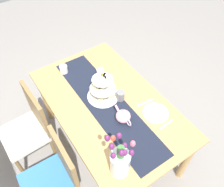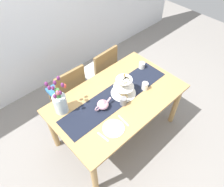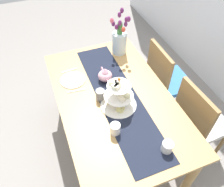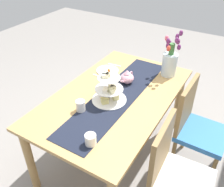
{
  "view_description": "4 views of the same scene",
  "coord_description": "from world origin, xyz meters",
  "px_view_note": "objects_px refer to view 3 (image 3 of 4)",
  "views": [
    {
      "loc": [
        -1.16,
        0.74,
        2.44
      ],
      "look_at": [
        0.02,
        -0.05,
        0.82
      ],
      "focal_mm": 37.64,
      "sensor_mm": 36.0,
      "label": 1
    },
    {
      "loc": [
        -1.18,
        -1.17,
        2.62
      ],
      "look_at": [
        -0.07,
        0.02,
        0.84
      ],
      "focal_mm": 34.16,
      "sensor_mm": 36.0,
      "label": 2
    },
    {
      "loc": [
        1.19,
        -0.48,
        2.16
      ],
      "look_at": [
        0.02,
        -0.03,
        0.82
      ],
      "focal_mm": 35.56,
      "sensor_mm": 36.0,
      "label": 3
    },
    {
      "loc": [
        1.56,
        0.9,
        2.0
      ],
      "look_at": [
        0.06,
        0.01,
        0.79
      ],
      "focal_mm": 39.43,
      "sensor_mm": 36.0,
      "label": 4
    }
  ],
  "objects_px": {
    "tulip_vase": "(120,40)",
    "mug_grey": "(100,95)",
    "tiered_cake_stand": "(118,97)",
    "chair_right": "(198,120)",
    "cream_jug": "(167,147)",
    "dining_table": "(114,105)",
    "dinner_plate_left": "(73,80)",
    "chair_left": "(166,79)",
    "mug_white_text": "(115,129)",
    "fork_left": "(69,70)",
    "knife_left": "(77,91)",
    "teapot": "(105,75)"
  },
  "relations": [
    {
      "from": "dining_table",
      "to": "tulip_vase",
      "type": "relative_size",
      "value": 3.52
    },
    {
      "from": "chair_left",
      "to": "mug_grey",
      "type": "bearing_deg",
      "value": -74.5
    },
    {
      "from": "dinner_plate_left",
      "to": "tulip_vase",
      "type": "bearing_deg",
      "value": 113.78
    },
    {
      "from": "fork_left",
      "to": "knife_left",
      "type": "bearing_deg",
      "value": 0.0
    },
    {
      "from": "chair_right",
      "to": "mug_grey",
      "type": "relative_size",
      "value": 9.58
    },
    {
      "from": "fork_left",
      "to": "knife_left",
      "type": "distance_m",
      "value": 0.29
    },
    {
      "from": "mug_grey",
      "to": "chair_right",
      "type": "bearing_deg",
      "value": 66.08
    },
    {
      "from": "chair_left",
      "to": "tulip_vase",
      "type": "bearing_deg",
      "value": -128.47
    },
    {
      "from": "chair_right",
      "to": "knife_left",
      "type": "height_order",
      "value": "chair_right"
    },
    {
      "from": "knife_left",
      "to": "mug_grey",
      "type": "xyz_separation_m",
      "value": [
        0.16,
        0.17,
        0.05
      ]
    },
    {
      "from": "mug_grey",
      "to": "chair_left",
      "type": "bearing_deg",
      "value": 105.5
    },
    {
      "from": "knife_left",
      "to": "mug_grey",
      "type": "relative_size",
      "value": 1.79
    },
    {
      "from": "cream_jug",
      "to": "fork_left",
      "type": "distance_m",
      "value": 1.17
    },
    {
      "from": "cream_jug",
      "to": "mug_white_text",
      "type": "xyz_separation_m",
      "value": [
        -0.27,
        -0.28,
        0.01
      ]
    },
    {
      "from": "tiered_cake_stand",
      "to": "chair_right",
      "type": "bearing_deg",
      "value": 70.99
    },
    {
      "from": "chair_right",
      "to": "dining_table",
      "type": "bearing_deg",
      "value": -115.72
    },
    {
      "from": "chair_right",
      "to": "cream_jug",
      "type": "relative_size",
      "value": 10.71
    },
    {
      "from": "tiered_cake_stand",
      "to": "dinner_plate_left",
      "type": "height_order",
      "value": "tiered_cake_stand"
    },
    {
      "from": "fork_left",
      "to": "dining_table",
      "type": "bearing_deg",
      "value": 30.61
    },
    {
      "from": "dinner_plate_left",
      "to": "mug_grey",
      "type": "distance_m",
      "value": 0.35
    },
    {
      "from": "knife_left",
      "to": "mug_white_text",
      "type": "distance_m",
      "value": 0.55
    },
    {
      "from": "chair_right",
      "to": "tulip_vase",
      "type": "bearing_deg",
      "value": -155.62
    },
    {
      "from": "cream_jug",
      "to": "chair_right",
      "type": "bearing_deg",
      "value": 115.91
    },
    {
      "from": "dinner_plate_left",
      "to": "mug_grey",
      "type": "relative_size",
      "value": 2.42
    },
    {
      "from": "tiered_cake_stand",
      "to": "dinner_plate_left",
      "type": "relative_size",
      "value": 1.32
    },
    {
      "from": "tiered_cake_stand",
      "to": "dinner_plate_left",
      "type": "bearing_deg",
      "value": -146.8
    },
    {
      "from": "tulip_vase",
      "to": "mug_grey",
      "type": "bearing_deg",
      "value": -35.64
    },
    {
      "from": "tiered_cake_stand",
      "to": "cream_jug",
      "type": "xyz_separation_m",
      "value": [
        0.51,
        0.16,
        -0.06
      ]
    },
    {
      "from": "dining_table",
      "to": "mug_white_text",
      "type": "height_order",
      "value": "mug_white_text"
    },
    {
      "from": "fork_left",
      "to": "mug_grey",
      "type": "xyz_separation_m",
      "value": [
        0.45,
        0.17,
        0.05
      ]
    },
    {
      "from": "dining_table",
      "to": "mug_white_text",
      "type": "distance_m",
      "value": 0.39
    },
    {
      "from": "tulip_vase",
      "to": "dinner_plate_left",
      "type": "xyz_separation_m",
      "value": [
        0.25,
        -0.57,
        -0.15
      ]
    },
    {
      "from": "knife_left",
      "to": "dining_table",
      "type": "bearing_deg",
      "value": 56.25
    },
    {
      "from": "chair_left",
      "to": "chair_right",
      "type": "xyz_separation_m",
      "value": [
        0.59,
        0.0,
        0.0
      ]
    },
    {
      "from": "cream_jug",
      "to": "mug_grey",
      "type": "xyz_separation_m",
      "value": [
        -0.63,
        -0.28,
        0.01
      ]
    },
    {
      "from": "chair_left",
      "to": "mug_grey",
      "type": "distance_m",
      "value": 0.9
    },
    {
      "from": "dining_table",
      "to": "knife_left",
      "type": "xyz_separation_m",
      "value": [
        -0.19,
        -0.28,
        0.1
      ]
    },
    {
      "from": "chair_right",
      "to": "knife_left",
      "type": "xyz_separation_m",
      "value": [
        -0.53,
        -0.99,
        0.24
      ]
    },
    {
      "from": "dining_table",
      "to": "dinner_plate_left",
      "type": "height_order",
      "value": "dinner_plate_left"
    },
    {
      "from": "tulip_vase",
      "to": "mug_grey",
      "type": "xyz_separation_m",
      "value": [
        0.56,
        -0.4,
        -0.1
      ]
    },
    {
      "from": "tulip_vase",
      "to": "dining_table",
      "type": "bearing_deg",
      "value": -25.93
    },
    {
      "from": "teapot",
      "to": "cream_jug",
      "type": "distance_m",
      "value": 0.85
    },
    {
      "from": "chair_left",
      "to": "tiered_cake_stand",
      "type": "relative_size",
      "value": 2.99
    },
    {
      "from": "chair_right",
      "to": "tiered_cake_stand",
      "type": "relative_size",
      "value": 2.99
    },
    {
      "from": "cream_jug",
      "to": "knife_left",
      "type": "xyz_separation_m",
      "value": [
        -0.79,
        -0.44,
        -0.04
      ]
    },
    {
      "from": "chair_left",
      "to": "dinner_plate_left",
      "type": "height_order",
      "value": "chair_left"
    },
    {
      "from": "mug_grey",
      "to": "knife_left",
      "type": "bearing_deg",
      "value": -134.64
    },
    {
      "from": "knife_left",
      "to": "chair_right",
      "type": "bearing_deg",
      "value": 61.84
    },
    {
      "from": "knife_left",
      "to": "mug_white_text",
      "type": "bearing_deg",
      "value": 16.9
    },
    {
      "from": "chair_right",
      "to": "chair_left",
      "type": "bearing_deg",
      "value": -179.99
    }
  ]
}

